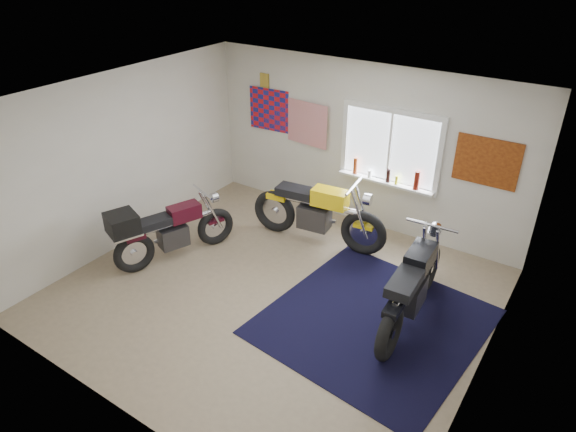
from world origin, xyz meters
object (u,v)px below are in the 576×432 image
Objects in this scene: yellow_triumph at (317,214)px; black_chrome_bike at (412,288)px; navy_rug at (373,321)px; maroon_tourer at (165,231)px.

black_chrome_bike is (1.96, -0.97, -0.01)m from yellow_triumph.
maroon_tourer is (-3.22, -0.43, 0.51)m from navy_rug.
black_chrome_bike is at bearing -57.44° from maroon_tourer.
yellow_triumph is 2.34m from maroon_tourer.
black_chrome_bike is 3.63m from maroon_tourer.
yellow_triumph reaches higher than navy_rug.
maroon_tourer is at bearing -140.19° from yellow_triumph.
black_chrome_bike reaches higher than maroon_tourer.
black_chrome_bike is at bearing 41.92° from navy_rug.
black_chrome_bike is 1.16× the size of maroon_tourer.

